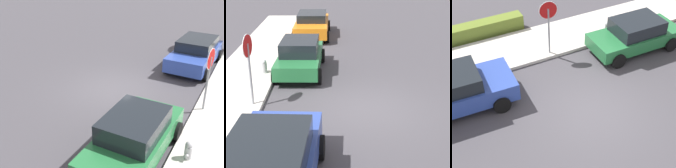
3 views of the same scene
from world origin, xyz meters
The scene contains 6 objects.
ground_plane centered at (0.00, 0.00, 0.00)m, with size 60.00×60.00×0.00m, color #423F44.
stop_sign centered at (0.15, 3.90, 1.75)m, with size 0.77×0.13×2.54m.
parked_car_green centered at (3.69, 2.61, 0.74)m, with size 4.07×2.00×1.44m.
parked_car_blue centered at (-4.38, 2.51, 0.78)m, with size 4.52×2.25×1.50m.
parked_car_orange centered at (10.14, 2.49, 0.74)m, with size 4.59×2.10×1.40m.
fire_hydrant centered at (3.21, 4.08, 0.36)m, with size 0.30×0.22×0.72m.
Camera 2 is at (-10.39, 1.12, 5.09)m, focal length 55.00 mm.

